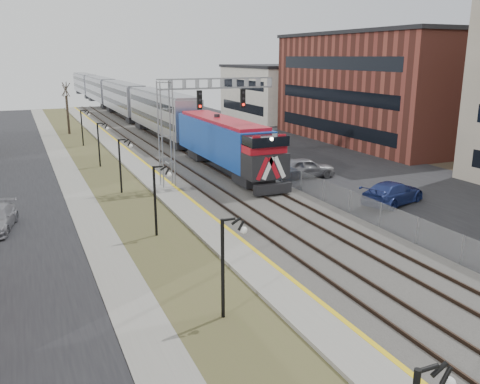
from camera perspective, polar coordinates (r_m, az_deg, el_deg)
street_west at (r=44.42m, az=-24.40°, el=1.03°), size 7.00×120.00×0.04m
sidewalk at (r=44.54m, az=-18.63°, el=1.65°), size 2.00×120.00×0.08m
grass_median at (r=44.87m, az=-14.83°, el=2.03°), size 4.00×120.00×0.06m
platform at (r=45.38m, az=-11.10°, el=2.51°), size 2.00×120.00×0.24m
ballast_bed at (r=46.68m, az=-5.11°, el=3.05°), size 8.00×120.00×0.20m
parking_lot at (r=51.69m, az=7.63°, el=4.06°), size 16.00×120.00×0.04m
platform_edge at (r=45.55m, az=-10.03°, el=2.77°), size 0.24×120.00×0.01m
track_near at (r=46.07m, az=-7.47°, el=3.05°), size 1.58×120.00×0.15m
track_far at (r=47.13m, az=-3.38°, el=3.42°), size 1.58×120.00×0.15m
train at (r=88.32m, az=-13.39°, el=10.21°), size 3.00×108.65×5.33m
signal_gantry at (r=38.38m, az=-5.88°, el=8.75°), size 9.00×1.07×8.15m
lampposts at (r=28.46m, az=-9.65°, el=-0.96°), size 0.14×62.14×4.00m
fence at (r=48.01m, az=-0.36°, el=4.30°), size 0.04×120.00×1.60m
buildings_east at (r=56.65m, az=22.37°, el=10.45°), size 16.00×76.00×15.00m
car_lot_d at (r=35.72m, az=16.77°, el=-0.15°), size 5.75×3.80×1.55m
car_lot_e at (r=42.26m, az=7.42°, el=2.70°), size 4.98×2.63×1.62m
car_lot_f at (r=49.51m, az=2.24°, el=4.64°), size 5.29×3.00×1.65m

